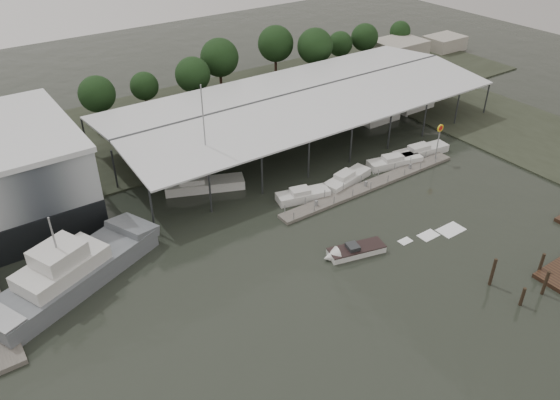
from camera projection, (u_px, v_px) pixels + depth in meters
ground at (330, 270)px, 56.00m from camera, size 200.00×200.00×0.00m
land_strip_far at (159, 128)px, 85.06m from camera, size 140.00×30.00×0.30m
land_strip_east at (514, 129)px, 84.62m from camera, size 20.00×60.00×0.30m
covered_boat_shed at (301, 95)px, 80.34m from camera, size 58.24×24.00×6.96m
floating_dock at (371, 185)px, 70.07m from camera, size 28.00×2.00×1.40m
shell_fuel_sign at (439, 135)px, 73.87m from camera, size 1.10×0.18×5.55m
distant_commercial_buildings at (413, 48)px, 114.51m from camera, size 22.00×8.00×4.00m
grey_trawler at (75, 270)px, 53.51m from camera, size 19.30×12.10×8.84m
white_sailboat at (203, 185)px, 69.23m from camera, size 10.22×6.24×14.07m
speedboat_underway at (352, 252)px, 57.96m from camera, size 17.63×6.07×2.00m
moored_cruiser_0 at (303, 195)px, 67.21m from camera, size 6.96×3.73×1.70m
moored_cruiser_1 at (347, 179)px, 70.58m from camera, size 7.78×3.70×1.70m
moored_cruiser_2 at (394, 161)px, 74.58m from camera, size 8.05×3.91×1.70m
moored_cruiser_3 at (420, 151)px, 77.18m from camera, size 8.71×3.24×1.70m
mooring_pilings at (541, 288)px, 52.20m from camera, size 6.06×8.01×3.79m
horizon_tree_line at (263, 55)px, 97.26m from camera, size 71.00×11.69×9.93m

